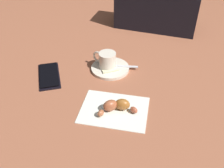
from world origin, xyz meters
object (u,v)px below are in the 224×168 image
Objects in this scene: espresso_cup at (107,60)px; sugar_packet at (111,71)px; saucer at (110,68)px; napkin at (114,110)px; croissant at (117,106)px; laptop_bag at (156,10)px; cell_phone at (49,75)px; teaspoon at (112,65)px.

sugar_packet is at bearing -149.57° from espresso_cup.
espresso_cup is at bearing 85.83° from saucer.
napkin is 1.62× the size of croissant.
saucer is 0.69× the size of napkin.
espresso_cup is 0.24× the size of laptop_bag.
espresso_cup reaches higher than cell_phone.
croissant is at bearing -172.80° from teaspoon.
cell_phone is at bearing 106.34° from espresso_cup.
napkin is at bearing -169.58° from espresso_cup.
espresso_cup is 0.04m from sugar_packet.
saucer is 0.04m from espresso_cup.
teaspoon is 1.15× the size of croissant.
laptop_bag is (0.35, -0.18, 0.07)m from teaspoon.
sugar_packet is at bearing 9.12° from croissant.
sugar_packet reaches higher than cell_phone.
espresso_cup is 0.03m from teaspoon.
sugar_packet is at bearing 78.97° from laptop_bag.
saucer is at bearing 9.02° from croissant.
napkin is 0.60m from laptop_bag.
saucer is 0.82× the size of cell_phone.
espresso_cup reaches higher than napkin.
saucer is at bearing 76.92° from laptop_bag.
napkin is 0.55× the size of laptop_bag.
teaspoon is (0.01, -0.01, 0.01)m from saucer.
teaspoon is 0.85× the size of cell_phone.
cell_phone is (0.15, 0.24, 0.00)m from napkin.
croissant reaches higher than napkin.
sugar_packet is (-0.03, 0.00, 0.00)m from teaspoon.
cell_phone is (-0.03, 0.21, -0.01)m from sugar_packet.
sugar_packet is 0.30× the size of napkin.
saucer is 0.21m from napkin.
cell_phone reaches higher than napkin.
napkin is 0.02m from croissant.
saucer is 0.01m from teaspoon.
teaspoon is 0.22m from croissant.
croissant is (-0.21, -0.05, -0.02)m from espresso_cup.
croissant is 0.29m from cell_phone.
sugar_packet is at bearing -81.65° from cell_phone.
teaspoon is 2.39× the size of sugar_packet.
espresso_cup is at bearing 108.25° from teaspoon.
croissant is at bearing -122.60° from cell_phone.
cell_phone is at bearing 166.29° from sugar_packet.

